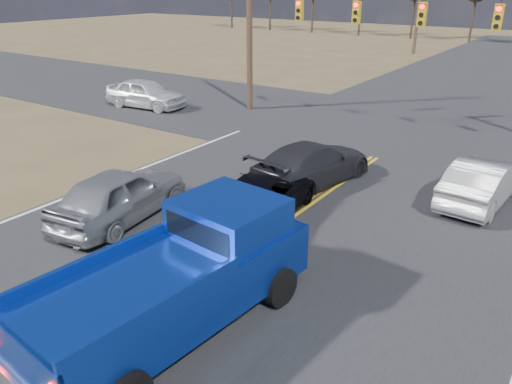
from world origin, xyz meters
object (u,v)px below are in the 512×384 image
Objects in this scene: pickup_truck at (181,277)px; cross_car_west at (145,93)px; dgrey_car_queue at (312,163)px; silver_suv at (120,194)px; black_suv at (261,195)px; white_car_queue at (482,182)px.

pickup_truck reaches higher than cross_car_west.
dgrey_car_queue is 1.09× the size of cross_car_west.
pickup_truck reaches higher than silver_suv.
pickup_truck is 1.26× the size of dgrey_car_queue.
cross_car_west reaches higher than black_suv.
dgrey_car_queue is at bearing -127.75° from silver_suv.
dgrey_car_queue reaches higher than white_car_queue.
silver_suv reaches higher than white_car_queue.
silver_suv is 4.19m from black_suv.
cross_car_west is at bearing 143.84° from pickup_truck.
white_car_queue is at bearing -154.23° from dgrey_car_queue.
black_suv is at bearing 112.73° from pickup_truck.
silver_suv is at bearing 69.43° from dgrey_car_queue.
silver_suv is (-4.92, 2.68, -0.34)m from pickup_truck.
black_suv is 1.00× the size of cross_car_west.
silver_suv is at bearing -143.08° from cross_car_west.
cross_car_west is at bearing -54.85° from silver_suv.
cross_car_west is (-13.27, 4.86, 0.06)m from dgrey_car_queue.
pickup_truck is at bearing 74.04° from white_car_queue.
black_suv is at bearing 99.15° from dgrey_car_queue.
white_car_queue is at bearing -106.30° from cross_car_west.
pickup_truck is at bearing -138.04° from cross_car_west.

